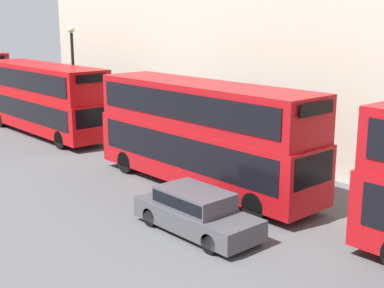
% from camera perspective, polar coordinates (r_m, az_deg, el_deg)
% --- Properties ---
extents(bus_second_in_queue, '(2.59, 10.97, 4.36)m').
position_cam_1_polar(bus_second_in_queue, '(21.72, 1.16, 1.41)').
color(bus_second_in_queue, '#A80F14').
rests_on(bus_second_in_queue, ground).
extents(bus_third_in_queue, '(2.59, 11.15, 4.20)m').
position_cam_1_polar(bus_third_in_queue, '(33.18, -15.53, 4.94)').
color(bus_third_in_queue, '#B20C0F').
rests_on(bus_third_in_queue, ground).
extents(car_hatchback, '(1.78, 4.57, 1.44)m').
position_cam_1_polar(car_hatchback, '(17.59, 0.41, -7.08)').
color(car_hatchback, '#47474C').
rests_on(car_hatchback, ground).
extents(street_lamp, '(0.44, 0.44, 6.41)m').
position_cam_1_polar(street_lamp, '(33.94, -12.57, 8.08)').
color(street_lamp, black).
rests_on(street_lamp, ground).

